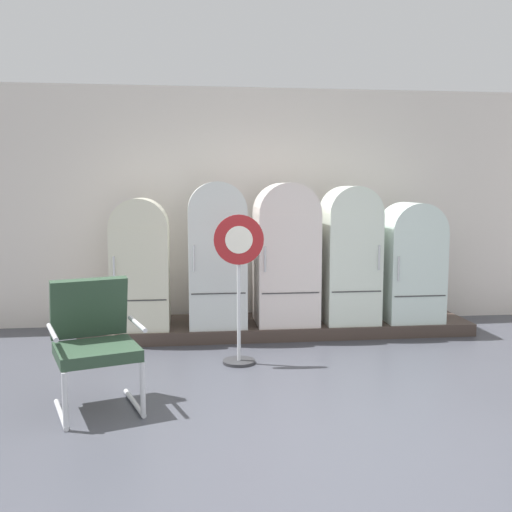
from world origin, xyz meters
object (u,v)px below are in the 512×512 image
Objects in this scene: refrigerator_0 at (141,259)px; refrigerator_1 at (217,250)px; refrigerator_2 at (286,249)px; sign_stand at (239,290)px; refrigerator_3 at (350,250)px; refrigerator_4 at (411,259)px; armchair_left at (94,337)px.

refrigerator_1 is (0.86, -0.02, 0.10)m from refrigerator_0.
refrigerator_2 is (1.66, 0.02, 0.09)m from refrigerator_0.
sign_stand is (-0.64, -1.09, -0.27)m from refrigerator_2.
refrigerator_3 is 1.76m from sign_stand.
refrigerator_4 reaches higher than armchair_left.
refrigerator_4 is at bearing 0.18° from refrigerator_1.
refrigerator_4 is at bearing 0.59° from refrigerator_3.
refrigerator_1 is at bearing 98.52° from sign_stand.
refrigerator_2 reaches higher than sign_stand.
refrigerator_3 is (0.75, -0.04, -0.02)m from refrigerator_2.
refrigerator_3 is 1.59× the size of armchair_left.
armchair_left is (-1.06, -2.04, -0.45)m from refrigerator_1.
refrigerator_1 reaches higher than refrigerator_0.
sign_stand is at bearing -81.48° from refrigerator_1.
refrigerator_0 is at bearing -179.35° from refrigerator_2.
refrigerator_2 is at bearing 48.12° from armchair_left.
refrigerator_2 is at bearing 178.71° from refrigerator_4.
sign_stand is (-1.40, -1.05, -0.25)m from refrigerator_3.
refrigerator_3 is 0.76m from refrigerator_4.
refrigerator_4 is at bearing -1.29° from refrigerator_2.
refrigerator_3 is at bearing -179.41° from refrigerator_4.
refrigerator_1 is 1.17× the size of refrigerator_4.
refrigerator_1 is 1.12× the size of sign_stand.
sign_stand is (1.01, -1.07, -0.18)m from refrigerator_0.
refrigerator_0 reaches higher than armchair_left.
sign_stand is at bearing -46.61° from refrigerator_0.
refrigerator_0 is at bearing 178.51° from refrigerator_1.
refrigerator_2 is at bearing 59.40° from sign_stand.
refrigerator_0 is 0.89× the size of refrigerator_1.
armchair_left is (-1.86, -2.08, -0.44)m from refrigerator_2.
refrigerator_2 is 1.02× the size of refrigerator_3.
armchair_left is 0.69× the size of sign_stand.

